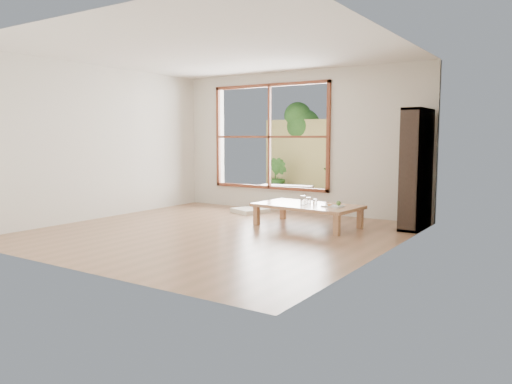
# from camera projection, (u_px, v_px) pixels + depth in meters

# --- Properties ---
(ground) EXTENTS (5.00, 5.00, 0.00)m
(ground) POSITION_uv_depth(u_px,v_px,m) (218.00, 232.00, 7.34)
(ground) COLOR #916548
(ground) RESTS_ON ground
(low_table) EXTENTS (1.66, 1.02, 0.35)m
(low_table) POSITION_uv_depth(u_px,v_px,m) (307.00, 207.00, 7.78)
(low_table) COLOR tan
(low_table) RESTS_ON ground
(floor_cushion) EXTENTS (0.70, 0.70, 0.08)m
(floor_cushion) POSITION_uv_depth(u_px,v_px,m) (250.00, 210.00, 9.25)
(floor_cushion) COLOR white
(floor_cushion) RESTS_ON ground
(bookshelf) EXTENTS (0.29, 0.82, 1.82)m
(bookshelf) POSITION_uv_depth(u_px,v_px,m) (416.00, 169.00, 7.55)
(bookshelf) COLOR #2E2019
(bookshelf) RESTS_ON ground
(glass_tall) EXTENTS (0.08, 0.08, 0.15)m
(glass_tall) POSITION_uv_depth(u_px,v_px,m) (303.00, 200.00, 7.70)
(glass_tall) COLOR silver
(glass_tall) RESTS_ON low_table
(glass_mid) EXTENTS (0.06, 0.06, 0.09)m
(glass_mid) POSITION_uv_depth(u_px,v_px,m) (315.00, 202.00, 7.71)
(glass_mid) COLOR silver
(glass_mid) RESTS_ON low_table
(glass_short) EXTENTS (0.08, 0.08, 0.10)m
(glass_short) POSITION_uv_depth(u_px,v_px,m) (308.00, 201.00, 7.85)
(glass_short) COLOR silver
(glass_short) RESTS_ON low_table
(glass_small) EXTENTS (0.06, 0.06, 0.07)m
(glass_small) POSITION_uv_depth(u_px,v_px,m) (306.00, 202.00, 7.79)
(glass_small) COLOR silver
(glass_small) RESTS_ON low_table
(food_tray) EXTENTS (0.31, 0.24, 0.09)m
(food_tray) POSITION_uv_depth(u_px,v_px,m) (334.00, 205.00, 7.50)
(food_tray) COLOR white
(food_tray) RESTS_ON low_table
(deck) EXTENTS (2.80, 2.00, 0.05)m
(deck) POSITION_uv_depth(u_px,v_px,m) (298.00, 203.00, 10.63)
(deck) COLOR #342E26
(deck) RESTS_ON ground
(garden_bench) EXTENTS (1.16, 0.58, 0.35)m
(garden_bench) POSITION_uv_depth(u_px,v_px,m) (287.00, 188.00, 10.60)
(garden_bench) COLOR #2E2019
(garden_bench) RESTS_ON deck
(bamboo_fence) EXTENTS (2.80, 0.06, 1.80)m
(bamboo_fence) POSITION_uv_depth(u_px,v_px,m) (319.00, 159.00, 11.36)
(bamboo_fence) COLOR tan
(bamboo_fence) RESTS_ON ground
(shrub_right) EXTENTS (0.89, 0.79, 0.93)m
(shrub_right) POSITION_uv_depth(u_px,v_px,m) (345.00, 180.00, 10.64)
(shrub_right) COLOR #2E5C22
(shrub_right) RESTS_ON deck
(shrub_left) EXTENTS (0.61, 0.56, 0.91)m
(shrub_left) POSITION_uv_depth(u_px,v_px,m) (278.00, 177.00, 11.51)
(shrub_left) COLOR #2E5C22
(shrub_left) RESTS_ON deck
(garden_tree) EXTENTS (1.04, 0.85, 2.22)m
(garden_tree) POSITION_uv_depth(u_px,v_px,m) (299.00, 127.00, 11.90)
(garden_tree) COLOR #4C3D2D
(garden_tree) RESTS_ON ground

